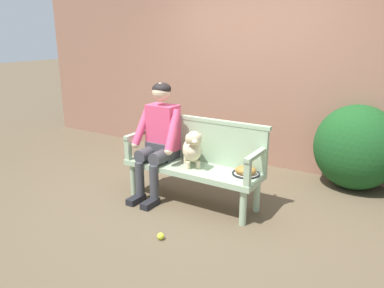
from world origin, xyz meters
name	(u,v)px	position (x,y,z in m)	size (l,w,h in m)	color
ground_plane	(192,202)	(0.00, 0.00, 0.00)	(40.00, 40.00, 0.00)	brown
brick_garden_fence	(258,77)	(0.00, 1.76, 1.23)	(8.00, 0.30, 2.45)	#936651
hedge_bush_far_left	(356,148)	(1.44, 1.38, 0.51)	(0.99, 0.83, 1.03)	#194C1E
garden_bench	(192,171)	(0.00, 0.00, 0.37)	(1.55, 0.47, 0.43)	#9EB793
bench_backrest	(202,139)	(0.00, 0.20, 0.69)	(1.59, 0.06, 0.50)	#9EB793
bench_armrest_left_end	(134,140)	(-0.74, -0.08, 0.63)	(0.06, 0.47, 0.28)	#9EB793
bench_armrest_right_end	(253,163)	(0.74, -0.08, 0.63)	(0.06, 0.47, 0.28)	#9EB793
person_seated	(159,136)	(-0.43, -0.01, 0.71)	(0.56, 0.63, 1.30)	black
dog_on_bench	(192,148)	(0.02, -0.03, 0.64)	(0.36, 0.39, 0.43)	beige
tennis_racket	(247,173)	(0.61, 0.11, 0.44)	(0.32, 0.57, 0.03)	black
baseball_glove	(246,170)	(0.60, 0.07, 0.48)	(0.22, 0.17, 0.09)	#9E6B2D
tennis_ball	(161,236)	(0.17, -0.82, 0.03)	(0.07, 0.07, 0.07)	#CCDB33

